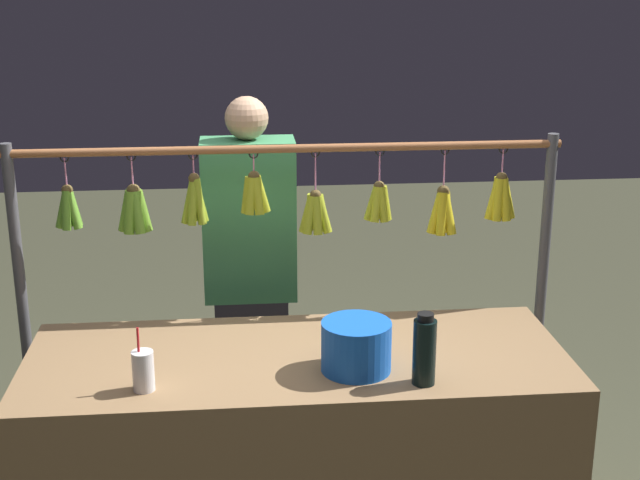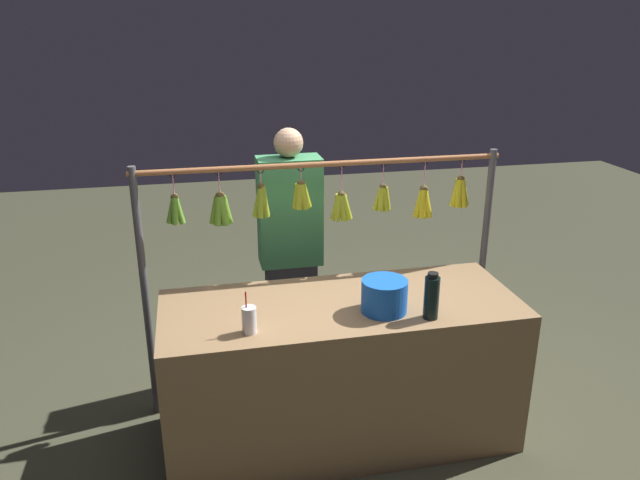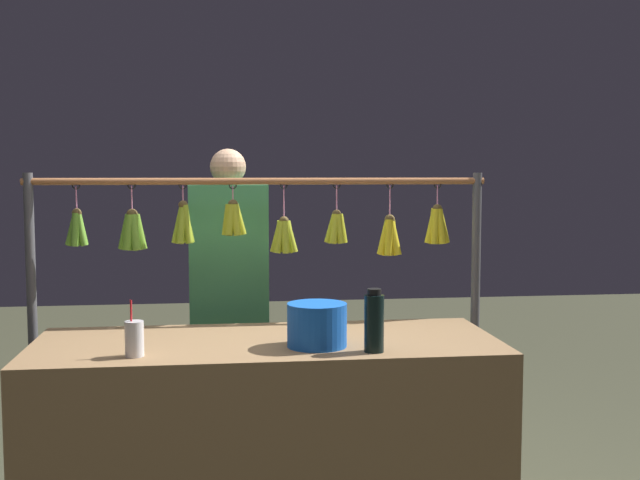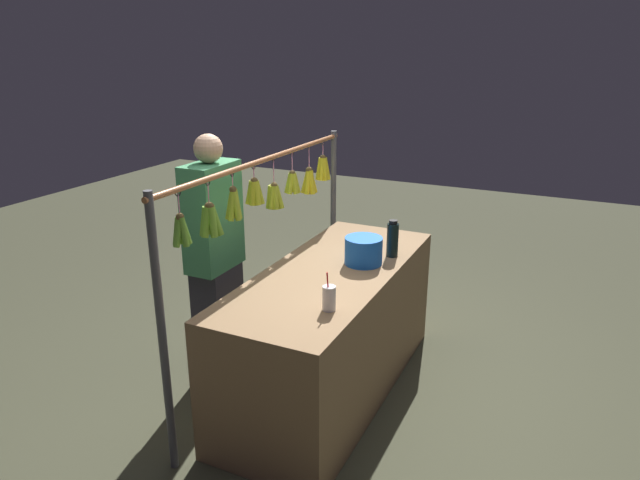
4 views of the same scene
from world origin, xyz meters
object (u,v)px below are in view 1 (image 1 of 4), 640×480
Objects in this scene: blue_bucket at (356,346)px; drink_cup at (143,371)px; vendor_person at (251,289)px; water_bottle at (424,350)px.

blue_bucket is 1.11× the size of drink_cup.
water_bottle is at bearing 118.23° from vendor_person.
drink_cup is at bearing -2.47° from water_bottle.
blue_bucket is 0.71m from drink_cup.
water_bottle is 0.15× the size of vendor_person.
water_bottle is 1.15× the size of drink_cup.
blue_bucket is at bearing -30.34° from water_bottle.
vendor_person is at bearing -61.77° from water_bottle.
blue_bucket is at bearing -173.35° from drink_cup.
vendor_person is (-0.37, -0.98, -0.09)m from drink_cup.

